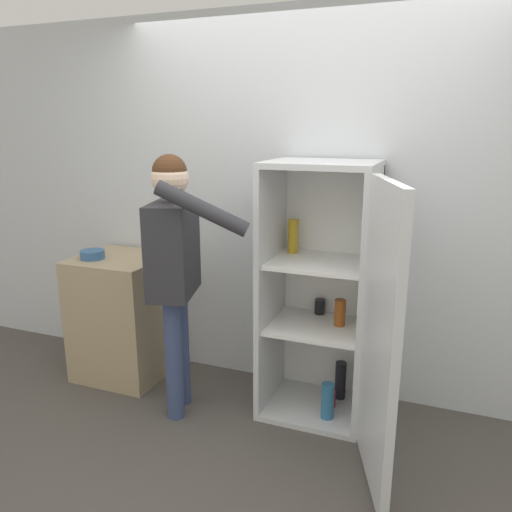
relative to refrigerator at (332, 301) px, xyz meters
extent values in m
plane|color=#4C4742|center=(-0.29, -0.56, -0.80)|extent=(12.00, 12.00, 0.00)
cube|color=silver|center=(-0.29, 0.42, 0.48)|extent=(7.00, 0.06, 2.55)
cube|color=silver|center=(-0.11, 0.09, -0.78)|extent=(0.65, 0.56, 0.04)
cube|color=silver|center=(-0.11, 0.09, 0.80)|extent=(0.65, 0.56, 0.04)
cube|color=white|center=(-0.11, 0.35, 0.01)|extent=(0.65, 0.03, 1.55)
cube|color=silver|center=(-0.42, 0.09, 0.01)|extent=(0.04, 0.56, 1.55)
cube|color=silver|center=(0.20, 0.09, 0.01)|extent=(0.04, 0.56, 1.55)
cube|color=white|center=(-0.11, 0.09, -0.21)|extent=(0.58, 0.49, 0.02)
cube|color=white|center=(-0.11, 0.09, 0.21)|extent=(0.58, 0.49, 0.02)
cube|color=silver|center=(0.34, -0.49, 0.01)|extent=(0.26, 0.63, 1.55)
cylinder|color=black|center=(0.03, 0.22, -0.63)|extent=(0.07, 0.07, 0.26)
cylinder|color=#9E4C19|center=(0.02, 0.13, -0.12)|extent=(0.07, 0.07, 0.17)
cylinder|color=#B78C1E|center=(-0.32, 0.23, 0.33)|extent=(0.07, 0.07, 0.22)
cylinder|color=black|center=(-0.14, 0.28, -0.15)|extent=(0.07, 0.07, 0.10)
cylinder|color=teal|center=(0.00, -0.04, -0.64)|extent=(0.08, 0.08, 0.23)
cylinder|color=maroon|center=(0.00, 0.09, -0.70)|extent=(0.06, 0.06, 0.12)
cylinder|color=#384770|center=(-0.96, -0.15, -0.39)|extent=(0.11, 0.11, 0.80)
cylinder|color=#384770|center=(-0.92, -0.32, -0.39)|extent=(0.11, 0.11, 0.80)
cube|color=#2D2D33|center=(-0.94, -0.24, 0.29)|extent=(0.34, 0.47, 0.57)
sphere|color=beige|center=(-0.94, -0.24, 0.72)|extent=(0.22, 0.22, 0.22)
sphere|color=#4C2D19|center=(-0.94, -0.24, 0.76)|extent=(0.20, 0.20, 0.20)
cylinder|color=#2D2D33|center=(-1.00, -0.01, 0.26)|extent=(0.09, 0.09, 0.54)
cylinder|color=#2D2D33|center=(-0.65, -0.41, 0.59)|extent=(0.53, 0.21, 0.30)
cube|color=tan|center=(-1.57, 0.07, -0.34)|extent=(0.61, 0.60, 0.90)
cylinder|color=#335B8E|center=(-1.72, -0.03, 0.14)|extent=(0.17, 0.17, 0.06)
camera|label=1|loc=(0.58, -2.80, 1.02)|focal=35.00mm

